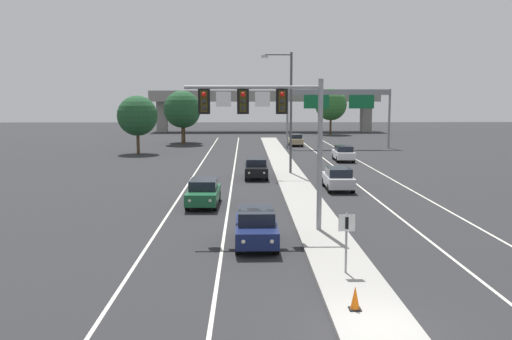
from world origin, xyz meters
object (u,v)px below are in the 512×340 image
object	(u,v)px
car_oncoming_navy	(256,226)
tree_far_right_a	(331,105)
traffic_cone_median_nose	(355,298)
tree_far_left_c	(137,116)
car_receding_white	(343,153)
tree_far_left_b	(182,109)
overhead_signal_mast	(273,119)
street_lamp_median	(288,106)
car_oncoming_black	(256,168)
tree_far_left_a	(184,112)
car_oncoming_green	(204,192)
median_sign_post	(346,234)
car_receding_silver	(338,178)
car_receding_tan	(295,140)
highway_sign_gantry	(339,100)

from	to	relation	value
car_oncoming_navy	tree_far_right_a	bearing A→B (deg)	78.80
traffic_cone_median_nose	tree_far_left_c	distance (m)	51.10
car_receding_white	tree_far_left_c	size ratio (longest dim) A/B	0.67
car_oncoming_navy	traffic_cone_median_nose	xyz separation A→B (m)	(2.82, -8.11, -0.31)
car_oncoming_navy	tree_far_left_b	distance (m)	53.96
overhead_signal_mast	street_lamp_median	distance (m)	20.41
car_oncoming_black	tree_far_left_a	world-z (taller)	tree_far_left_a
overhead_signal_mast	tree_far_left_a	size ratio (longest dim) A/B	1.06
car_receding_white	car_oncoming_green	bearing A→B (deg)	-118.22
median_sign_post	car_receding_silver	bearing A→B (deg)	81.41
median_sign_post	car_oncoming_navy	size ratio (longest dim) A/B	0.49
overhead_signal_mast	car_oncoming_navy	xyz separation A→B (m)	(-0.83, -2.20, -4.65)
overhead_signal_mast	car_oncoming_black	size ratio (longest dim) A/B	1.61
tree_far_right_a	street_lamp_median	bearing A→B (deg)	-102.62
car_oncoming_black	car_receding_tan	world-z (taller)	same
traffic_cone_median_nose	tree_far_left_c	world-z (taller)	tree_far_left_c
highway_sign_gantry	car_oncoming_green	bearing A→B (deg)	-110.84
street_lamp_median	tree_far_left_c	bearing A→B (deg)	131.66
median_sign_post	tree_far_left_b	world-z (taller)	tree_far_left_b
car_oncoming_navy	car_oncoming_black	size ratio (longest dim) A/B	1.00
overhead_signal_mast	car_oncoming_navy	world-z (taller)	overhead_signal_mast
car_oncoming_green	street_lamp_median	bearing A→B (deg)	65.59
tree_far_left_c	tree_far_left_b	size ratio (longest dim) A/B	0.90
car_receding_tan	car_oncoming_green	bearing A→B (deg)	-102.58
car_receding_tan	car_oncoming_black	bearing A→B (deg)	-101.07
median_sign_post	tree_far_left_c	bearing A→B (deg)	109.58
overhead_signal_mast	car_receding_tan	size ratio (longest dim) A/B	1.61
car_receding_white	highway_sign_gantry	bearing A→B (deg)	82.73
tree_far_left_c	tree_far_right_a	size ratio (longest dim) A/B	0.84
tree_far_right_a	tree_far_left_a	bearing A→B (deg)	-144.94
car_receding_white	highway_sign_gantry	xyz separation A→B (m)	(1.84, 14.42, 5.34)
car_oncoming_black	car_receding_silver	size ratio (longest dim) A/B	1.00
car_oncoming_green	car_receding_white	xyz separation A→B (m)	(12.56, 23.39, 0.00)
car_oncoming_green	car_receding_silver	xyz separation A→B (m)	(9.06, 5.67, 0.00)
car_receding_silver	highway_sign_gantry	distance (m)	33.03
street_lamp_median	highway_sign_gantry	world-z (taller)	street_lamp_median
tree_far_left_b	street_lamp_median	bearing A→B (deg)	-68.24
car_oncoming_green	highway_sign_gantry	xyz separation A→B (m)	(14.40, 37.82, 5.34)
median_sign_post	tree_far_right_a	world-z (taller)	tree_far_right_a
tree_far_left_c	car_oncoming_green	bearing A→B (deg)	-72.62
car_oncoming_navy	street_lamp_median	bearing A→B (deg)	82.05
tree_far_left_c	highway_sign_gantry	bearing A→B (deg)	14.86
street_lamp_median	tree_far_left_b	world-z (taller)	street_lamp_median
car_oncoming_green	car_receding_tan	distance (m)	42.46
overhead_signal_mast	median_sign_post	size ratio (longest dim) A/B	3.27
car_oncoming_black	traffic_cone_median_nose	world-z (taller)	car_oncoming_black
overhead_signal_mast	car_oncoming_green	xyz separation A→B (m)	(-3.80, 6.80, -4.65)
car_oncoming_green	tree_far_left_c	distance (m)	33.08
street_lamp_median	car_oncoming_green	bearing A→B (deg)	-114.41
car_receding_white	street_lamp_median	bearing A→B (deg)	-123.00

